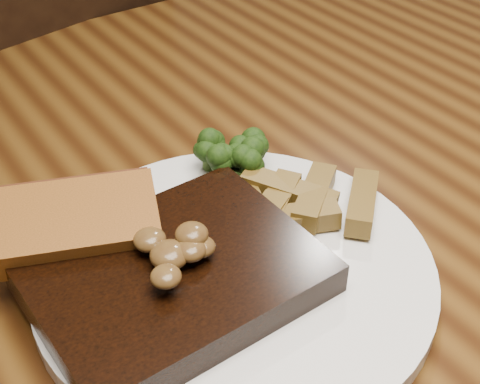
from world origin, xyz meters
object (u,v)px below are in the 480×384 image
at_px(dining_table, 221,305).
at_px(garlic_bread, 79,244).
at_px(chair_far, 25,155).
at_px(plate, 235,273).
at_px(potato_wedges, 310,221).
at_px(steak, 174,277).

height_order(dining_table, garlic_bread, garlic_bread).
distance_m(chair_far, plate, 0.68).
distance_m(plate, potato_wedges, 0.07).
relative_size(chair_far, steak, 4.77).
height_order(steak, garlic_bread, steak).
relative_size(steak, garlic_bread, 1.61).
relative_size(chair_far, potato_wedges, 8.96).
bearing_deg(plate, steak, 175.86).
bearing_deg(potato_wedges, chair_far, 94.85).
bearing_deg(garlic_bread, chair_far, 100.99).
bearing_deg(plate, potato_wedges, -0.85).
relative_size(plate, garlic_bread, 2.49).
height_order(steak, potato_wedges, steak).
bearing_deg(steak, chair_far, 82.63).
bearing_deg(dining_table, garlic_bread, 171.22).
height_order(dining_table, plate, plate).
bearing_deg(chair_far, dining_table, 79.48).
xyz_separation_m(dining_table, chair_far, (-0.01, 0.57, -0.16)).
bearing_deg(chair_far, steak, 72.90).
height_order(dining_table, steak, steak).
relative_size(garlic_bread, potato_wedges, 1.17).
distance_m(dining_table, plate, 0.12).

